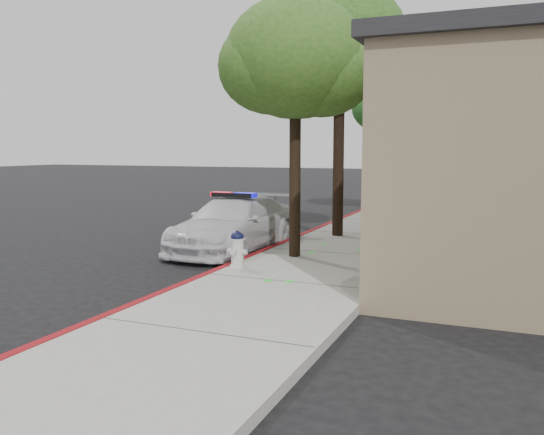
{
  "coord_description": "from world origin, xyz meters",
  "views": [
    {
      "loc": [
        5.18,
        -9.14,
        2.46
      ],
      "look_at": [
        0.34,
        2.5,
        0.93
      ],
      "focal_mm": 37.78,
      "sensor_mm": 36.0,
      "label": 1
    }
  ],
  "objects_px": {
    "fire_hydrant": "(237,249)",
    "street_tree_near": "(296,64)",
    "street_tree_mid": "(341,47)",
    "street_tree_far": "(391,106)",
    "police_car": "(234,224)"
  },
  "relations": [
    {
      "from": "fire_hydrant",
      "to": "street_tree_near",
      "type": "relative_size",
      "value": 0.13
    },
    {
      "from": "street_tree_mid",
      "to": "street_tree_far",
      "type": "distance_m",
      "value": 7.22
    },
    {
      "from": "street_tree_near",
      "to": "street_tree_mid",
      "type": "bearing_deg",
      "value": 89.5
    },
    {
      "from": "police_car",
      "to": "street_tree_near",
      "type": "bearing_deg",
      "value": -23.14
    },
    {
      "from": "fire_hydrant",
      "to": "street_tree_mid",
      "type": "height_order",
      "value": "street_tree_mid"
    },
    {
      "from": "street_tree_near",
      "to": "street_tree_far",
      "type": "distance_m",
      "value": 10.43
    },
    {
      "from": "fire_hydrant",
      "to": "street_tree_mid",
      "type": "distance_m",
      "value": 6.67
    },
    {
      "from": "police_car",
      "to": "street_tree_mid",
      "type": "relative_size",
      "value": 0.69
    },
    {
      "from": "street_tree_near",
      "to": "police_car",
      "type": "bearing_deg",
      "value": 154.98
    },
    {
      "from": "street_tree_near",
      "to": "street_tree_far",
      "type": "bearing_deg",
      "value": 90.18
    },
    {
      "from": "police_car",
      "to": "street_tree_mid",
      "type": "distance_m",
      "value": 5.39
    },
    {
      "from": "police_car",
      "to": "fire_hydrant",
      "type": "xyz_separation_m",
      "value": [
        1.28,
        -2.44,
        -0.14
      ]
    },
    {
      "from": "street_tree_near",
      "to": "street_tree_mid",
      "type": "relative_size",
      "value": 0.83
    },
    {
      "from": "street_tree_far",
      "to": "street_tree_mid",
      "type": "bearing_deg",
      "value": -89.51
    },
    {
      "from": "fire_hydrant",
      "to": "street_tree_mid",
      "type": "xyz_separation_m",
      "value": [
        0.65,
        4.83,
        4.56
      ]
    }
  ]
}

